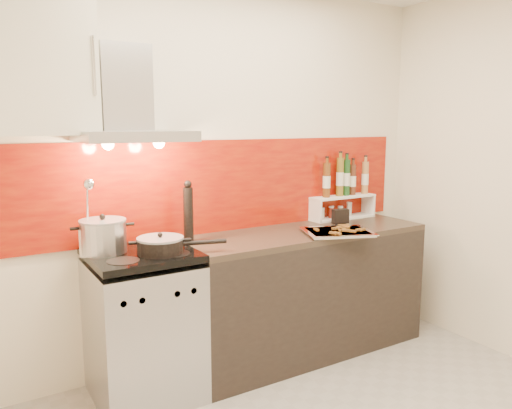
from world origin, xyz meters
TOP-DOWN VIEW (x-y plane):
  - back_wall at (0.00, 1.40)m, footprint 3.40×0.02m
  - backsplash at (0.05, 1.39)m, footprint 3.00×0.02m
  - range_stove at (-0.70, 1.10)m, footprint 0.60×0.60m
  - counter at (0.50, 1.10)m, footprint 1.80×0.60m
  - range_hood at (-0.70, 1.24)m, footprint 0.62×0.50m
  - upper_cabinet at (-1.25, 1.22)m, footprint 0.70×0.35m
  - stock_pot at (-0.89, 1.19)m, footprint 0.27×0.27m
  - saute_pan at (-0.61, 0.99)m, footprint 0.51×0.27m
  - utensil_jar at (-0.98, 1.19)m, footprint 0.09×0.14m
  - pepper_mill at (-0.35, 1.20)m, footprint 0.06×0.06m
  - step_shelf at (1.03, 1.31)m, footprint 0.57×0.16m
  - caddy_box at (0.86, 1.14)m, footprint 0.13×0.07m
  - baking_tray at (0.62, 0.89)m, footprint 0.55×0.49m

SIDE VIEW (x-z plane):
  - range_stove at x=-0.70m, z-range -0.01..0.90m
  - counter at x=0.50m, z-range 0.00..0.90m
  - baking_tray at x=0.62m, z-range 0.90..0.93m
  - saute_pan at x=-0.61m, z-range 0.90..1.02m
  - caddy_box at x=0.86m, z-range 0.91..1.01m
  - stock_pot at x=-0.89m, z-range 0.89..1.12m
  - utensil_jar at x=-0.98m, z-range 0.81..1.26m
  - pepper_mill at x=-0.35m, z-range 0.89..1.29m
  - step_shelf at x=1.03m, z-range 0.87..1.35m
  - backsplash at x=0.05m, z-range 0.90..1.54m
  - back_wall at x=0.00m, z-range 0.00..2.60m
  - range_hood at x=-0.70m, z-range 1.44..2.05m
  - upper_cabinet at x=-1.25m, z-range 1.59..2.31m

